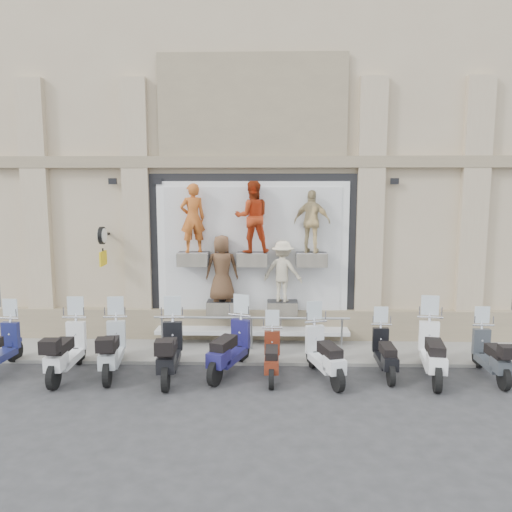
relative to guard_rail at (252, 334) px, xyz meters
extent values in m
plane|color=#2E2E30|center=(0.00, -2.00, -0.47)|extent=(90.00, 90.00, 0.00)
cube|color=gray|center=(0.00, 0.10, -0.43)|extent=(16.00, 2.20, 0.08)
cube|color=black|center=(0.00, 0.96, 1.93)|extent=(5.60, 0.10, 4.30)
cube|color=white|center=(0.00, 0.90, 1.93)|extent=(5.10, 0.06, 3.90)
cube|color=white|center=(0.00, 0.86, 1.93)|extent=(4.70, 0.04, 3.60)
cube|color=white|center=(0.00, 0.55, -0.05)|extent=(5.10, 0.75, 0.10)
cube|color=#28282B|center=(-1.55, 0.59, 1.86)|extent=(0.80, 0.50, 0.35)
imported|color=orange|center=(-1.55, 0.59, 2.93)|extent=(0.76, 0.62, 1.80)
cube|color=#28282B|center=(0.00, 0.59, 1.86)|extent=(0.80, 0.50, 0.35)
imported|color=#982D10|center=(0.00, 0.59, 2.96)|extent=(1.00, 0.83, 1.86)
cube|color=#28282B|center=(1.55, 0.59, 1.86)|extent=(0.80, 0.50, 0.35)
imported|color=tan|center=(1.55, 0.59, 2.85)|extent=(1.03, 0.66, 1.63)
cube|color=#28282B|center=(-0.80, 0.59, 0.56)|extent=(0.80, 0.50, 0.35)
imported|color=brown|center=(-0.80, 0.59, 1.62)|extent=(0.91, 0.64, 1.76)
cube|color=#28282B|center=(0.80, 0.59, 0.56)|extent=(0.80, 0.50, 0.35)
imported|color=beige|center=(0.80, 0.59, 1.54)|extent=(1.18, 0.88, 1.62)
cube|color=black|center=(-3.90, 0.72, 2.49)|extent=(0.06, 0.56, 0.06)
cylinder|color=black|center=(-3.90, 0.45, 2.49)|extent=(0.10, 0.46, 0.46)
cube|color=yellow|center=(-3.90, 0.45, 1.89)|extent=(0.04, 0.50, 0.38)
camera|label=1|loc=(0.45, -12.33, 3.77)|focal=35.00mm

